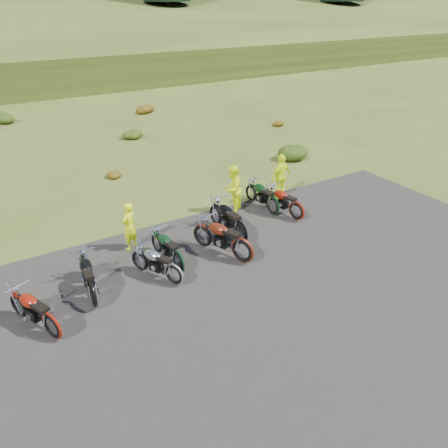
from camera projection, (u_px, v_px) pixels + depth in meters
ground at (227, 275)px, 12.90m from camera, size 300.00×300.00×0.00m
gravel_pad at (267, 313)px, 11.39m from camera, size 20.00×12.00×0.04m
hill_slope at (2, 65)px, 50.66m from camera, size 300.00×45.97×9.37m
shrub_3 at (3, 116)px, 27.71m from camera, size 1.56×1.56×0.92m
shrub_4 at (112, 173)px, 19.56m from camera, size 0.77×0.77×0.45m
shrub_5 at (131, 133)px, 24.85m from camera, size 1.03×1.03×0.61m
shrub_6 at (144, 107)px, 30.15m from camera, size 1.30×1.30×0.77m
shrub_7 at (294, 149)px, 21.85m from camera, size 1.56×1.56×0.92m
shrub_8 at (276, 122)px, 27.29m from camera, size 0.77×0.77×0.45m
motorcycle_0 at (95, 306)px, 11.64m from camera, size 0.94×2.17×1.10m
motorcycle_1 at (55, 338)px, 10.55m from camera, size 1.44×2.15×1.07m
motorcycle_2 at (179, 272)px, 13.07m from camera, size 0.81×2.02×1.03m
motorcycle_3 at (175, 285)px, 12.48m from camera, size 1.42×2.03×1.02m
motorcycle_4 at (242, 262)px, 13.52m from camera, size 1.60×2.47×1.23m
motorcycle_5 at (240, 244)px, 14.51m from camera, size 0.81×2.33×1.21m
motorcycle_6 at (296, 220)px, 16.03m from camera, size 1.02×2.09×1.05m
motorcycle_7 at (272, 215)px, 16.40m from camera, size 0.74×2.10×1.09m
person_middle at (129, 227)px, 13.86m from camera, size 0.70×0.63×1.61m
person_right_a at (233, 190)px, 16.26m from camera, size 1.11×1.07×1.80m
person_right_b at (281, 177)px, 17.37m from camera, size 1.14×0.69×1.82m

